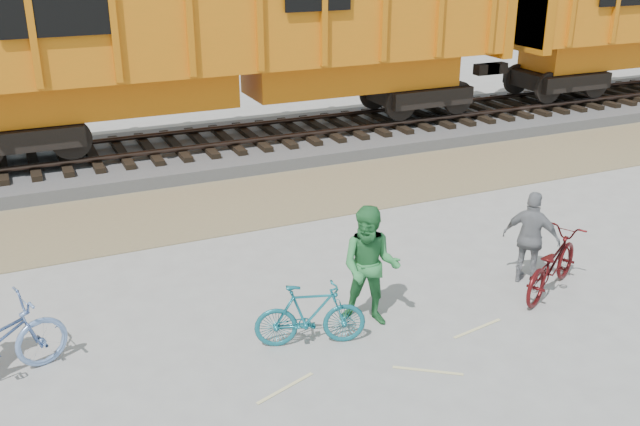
# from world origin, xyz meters

# --- Properties ---
(ground) EXTENTS (120.00, 120.00, 0.00)m
(ground) POSITION_xyz_m (0.00, 0.00, 0.00)
(ground) COLOR #9E9E99
(ground) RESTS_ON ground
(gravel_strip) EXTENTS (120.00, 3.00, 0.02)m
(gravel_strip) POSITION_xyz_m (0.00, 5.50, 0.01)
(gravel_strip) COLOR #8F8058
(gravel_strip) RESTS_ON ground
(ballast_bed) EXTENTS (120.00, 4.00, 0.30)m
(ballast_bed) POSITION_xyz_m (0.00, 9.00, 0.15)
(ballast_bed) COLOR slate
(ballast_bed) RESTS_ON ground
(track) EXTENTS (120.00, 2.60, 0.24)m
(track) POSITION_xyz_m (0.00, 9.00, 0.47)
(track) COLOR black
(track) RESTS_ON ballast_bed
(hopper_car_center) EXTENTS (14.00, 3.13, 4.65)m
(hopper_car_center) POSITION_xyz_m (1.71, 9.00, 3.01)
(hopper_car_center) COLOR black
(hopper_car_center) RESTS_ON track
(bicycle_teal) EXTENTS (1.56, 0.84, 0.90)m
(bicycle_teal) POSITION_xyz_m (-0.32, -0.00, 0.45)
(bicycle_teal) COLOR #186776
(bicycle_teal) RESTS_ON ground
(bicycle_maroon) EXTENTS (1.90, 1.41, 0.95)m
(bicycle_maroon) POSITION_xyz_m (3.67, -0.12, 0.48)
(bicycle_maroon) COLOR #470C0D
(bicycle_maroon) RESTS_ON ground
(person_man) EXTENTS (1.08, 1.04, 1.76)m
(person_man) POSITION_xyz_m (0.68, 0.20, 0.88)
(person_man) COLOR #2D7D3E
(person_man) RESTS_ON ground
(person_woman) EXTENTS (0.83, 0.94, 1.52)m
(person_woman) POSITION_xyz_m (3.57, 0.28, 0.76)
(person_woman) COLOR slate
(person_woman) RESTS_ON ground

